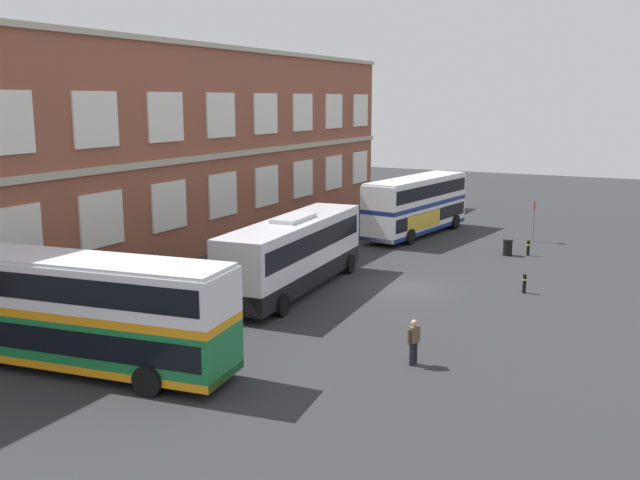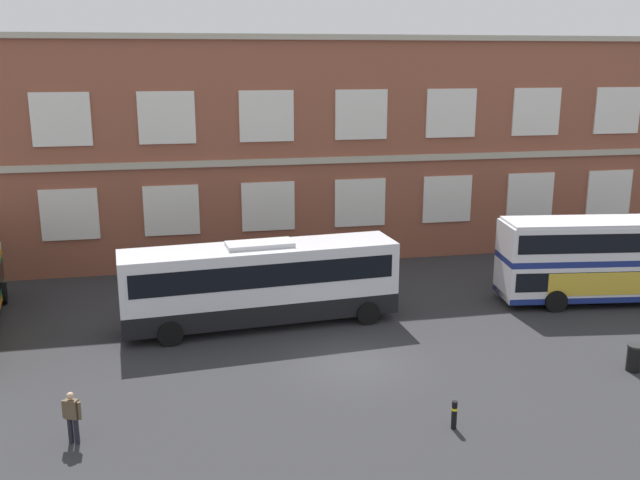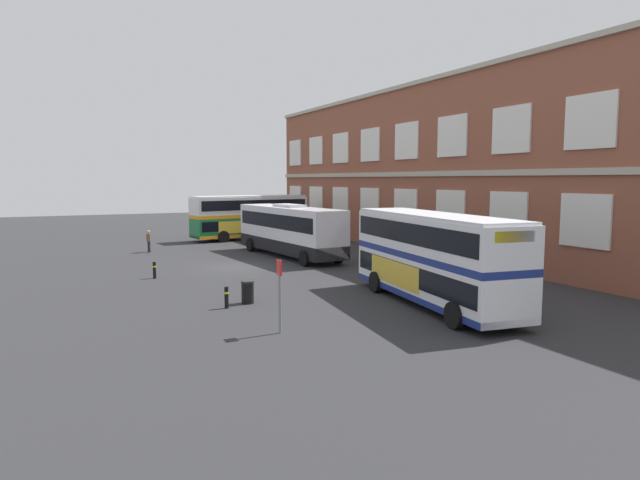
{
  "view_description": "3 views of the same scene",
  "coord_description": "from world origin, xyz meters",
  "px_view_note": "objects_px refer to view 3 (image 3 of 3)",
  "views": [
    {
      "loc": [
        -33.26,
        -12.08,
        9.46
      ],
      "look_at": [
        -2.03,
        4.02,
        2.51
      ],
      "focal_mm": 40.12,
      "sensor_mm": 36.0,
      "label": 1
    },
    {
      "loc": [
        -6.48,
        -24.53,
        11.48
      ],
      "look_at": [
        -0.55,
        4.18,
        3.95
      ],
      "focal_mm": 39.75,
      "sensor_mm": 36.0,
      "label": 2
    },
    {
      "loc": [
        33.66,
        -10.46,
        5.58
      ],
      "look_at": [
        2.52,
        4.71,
        1.77
      ],
      "focal_mm": 31.01,
      "sensor_mm": 36.0,
      "label": 3
    }
  ],
  "objects_px": {
    "waiting_passenger": "(149,240)",
    "safety_bollard_east": "(154,270)",
    "station_litter_bin": "(248,292)",
    "double_decker_near": "(250,216)",
    "safety_bollard_west": "(226,297)",
    "bus_stand_flag": "(280,289)",
    "touring_coach": "(289,230)",
    "double_decker_middle": "(433,257)"
  },
  "relations": [
    {
      "from": "safety_bollard_east",
      "to": "touring_coach",
      "type": "bearing_deg",
      "value": 115.32
    },
    {
      "from": "double_decker_middle",
      "to": "waiting_passenger",
      "type": "height_order",
      "value": "double_decker_middle"
    },
    {
      "from": "waiting_passenger",
      "to": "safety_bollard_east",
      "type": "height_order",
      "value": "waiting_passenger"
    },
    {
      "from": "bus_stand_flag",
      "to": "safety_bollard_west",
      "type": "xyz_separation_m",
      "value": [
        -4.66,
        -0.63,
        -1.14
      ]
    },
    {
      "from": "double_decker_near",
      "to": "bus_stand_flag",
      "type": "bearing_deg",
      "value": -16.93
    },
    {
      "from": "double_decker_middle",
      "to": "safety_bollard_west",
      "type": "distance_m",
      "value": 9.27
    },
    {
      "from": "double_decker_near",
      "to": "station_litter_bin",
      "type": "bearing_deg",
      "value": -19.08
    },
    {
      "from": "safety_bollard_west",
      "to": "safety_bollard_east",
      "type": "distance_m",
      "value": 9.0
    },
    {
      "from": "double_decker_near",
      "to": "station_litter_bin",
      "type": "distance_m",
      "value": 27.39
    },
    {
      "from": "double_decker_middle",
      "to": "touring_coach",
      "type": "relative_size",
      "value": 0.92
    },
    {
      "from": "double_decker_near",
      "to": "safety_bollard_west",
      "type": "xyz_separation_m",
      "value": [
        26.36,
        -10.07,
        -1.66
      ]
    },
    {
      "from": "bus_stand_flag",
      "to": "safety_bollard_west",
      "type": "relative_size",
      "value": 2.84
    },
    {
      "from": "double_decker_middle",
      "to": "safety_bollard_west",
      "type": "xyz_separation_m",
      "value": [
        -3.36,
        -8.48,
        -1.66
      ]
    },
    {
      "from": "double_decker_middle",
      "to": "station_litter_bin",
      "type": "bearing_deg",
      "value": -117.86
    },
    {
      "from": "double_decker_middle",
      "to": "safety_bollard_east",
      "type": "relative_size",
      "value": 11.83
    },
    {
      "from": "waiting_passenger",
      "to": "bus_stand_flag",
      "type": "bearing_deg",
      "value": 1.53
    },
    {
      "from": "bus_stand_flag",
      "to": "safety_bollard_east",
      "type": "xyz_separation_m",
      "value": [
        -13.52,
        -2.21,
        -1.14
      ]
    },
    {
      "from": "touring_coach",
      "to": "waiting_passenger",
      "type": "xyz_separation_m",
      "value": [
        -6.89,
        -8.8,
        -0.98
      ]
    },
    {
      "from": "touring_coach",
      "to": "station_litter_bin",
      "type": "bearing_deg",
      "value": -29.94
    },
    {
      "from": "station_litter_bin",
      "to": "waiting_passenger",
      "type": "bearing_deg",
      "value": -176.63
    },
    {
      "from": "double_decker_middle",
      "to": "safety_bollard_west",
      "type": "height_order",
      "value": "double_decker_middle"
    },
    {
      "from": "waiting_passenger",
      "to": "safety_bollard_east",
      "type": "bearing_deg",
      "value": -7.42
    },
    {
      "from": "double_decker_middle",
      "to": "station_litter_bin",
      "type": "height_order",
      "value": "double_decker_middle"
    },
    {
      "from": "waiting_passenger",
      "to": "safety_bollard_west",
      "type": "height_order",
      "value": "waiting_passenger"
    },
    {
      "from": "double_decker_near",
      "to": "safety_bollard_west",
      "type": "distance_m",
      "value": 28.27
    },
    {
      "from": "station_litter_bin",
      "to": "safety_bollard_east",
      "type": "bearing_deg",
      "value": -161.94
    },
    {
      "from": "station_litter_bin",
      "to": "safety_bollard_east",
      "type": "xyz_separation_m",
      "value": [
        -8.34,
        -2.72,
        -0.03
      ]
    },
    {
      "from": "waiting_passenger",
      "to": "safety_bollard_west",
      "type": "relative_size",
      "value": 1.79
    },
    {
      "from": "double_decker_near",
      "to": "double_decker_middle",
      "type": "relative_size",
      "value": 1.0
    },
    {
      "from": "double_decker_near",
      "to": "double_decker_middle",
      "type": "distance_m",
      "value": 29.76
    },
    {
      "from": "waiting_passenger",
      "to": "bus_stand_flag",
      "type": "height_order",
      "value": "bus_stand_flag"
    },
    {
      "from": "double_decker_middle",
      "to": "safety_bollard_west",
      "type": "bearing_deg",
      "value": -111.62
    },
    {
      "from": "waiting_passenger",
      "to": "station_litter_bin",
      "type": "bearing_deg",
      "value": 3.37
    },
    {
      "from": "touring_coach",
      "to": "bus_stand_flag",
      "type": "bearing_deg",
      "value": -23.82
    },
    {
      "from": "double_decker_near",
      "to": "waiting_passenger",
      "type": "relative_size",
      "value": 6.61
    },
    {
      "from": "double_decker_middle",
      "to": "bus_stand_flag",
      "type": "bearing_deg",
      "value": -80.56
    },
    {
      "from": "station_litter_bin",
      "to": "safety_bollard_west",
      "type": "relative_size",
      "value": 1.08
    },
    {
      "from": "waiting_passenger",
      "to": "safety_bollard_east",
      "type": "distance_m",
      "value": 11.89
    },
    {
      "from": "double_decker_near",
      "to": "bus_stand_flag",
      "type": "xyz_separation_m",
      "value": [
        31.02,
        -9.44,
        -0.51
      ]
    },
    {
      "from": "double_decker_near",
      "to": "bus_stand_flag",
      "type": "height_order",
      "value": "double_decker_near"
    },
    {
      "from": "safety_bollard_west",
      "to": "safety_bollard_east",
      "type": "xyz_separation_m",
      "value": [
        -8.86,
        -1.58,
        0.0
      ]
    },
    {
      "from": "safety_bollard_west",
      "to": "touring_coach",
      "type": "bearing_deg",
      "value": 147.51
    }
  ]
}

